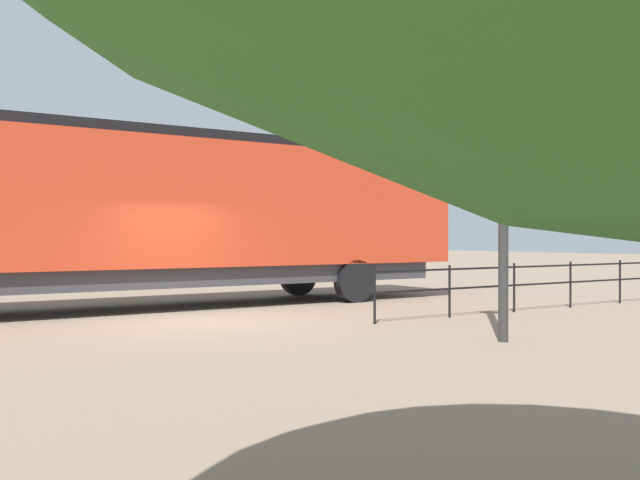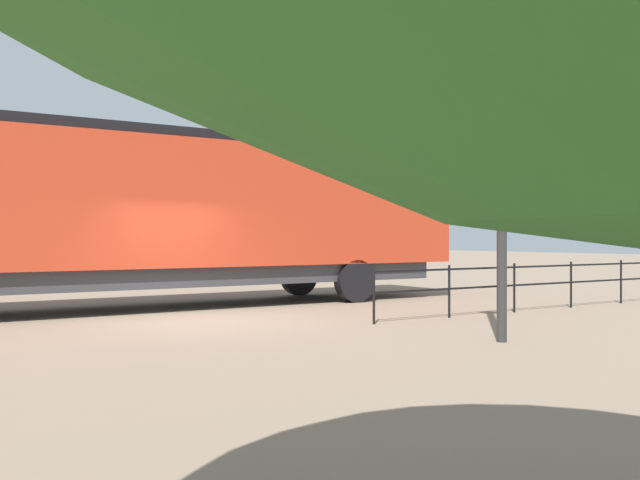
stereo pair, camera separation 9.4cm
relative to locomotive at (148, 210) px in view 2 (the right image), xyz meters
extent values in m
plane|color=#84705B|center=(3.08, -0.01, -2.32)|extent=(120.00, 120.00, 0.00)
cube|color=red|center=(0.00, -0.60, 0.13)|extent=(3.06, 17.58, 2.90)
cube|color=black|center=(0.00, 6.80, -0.31)|extent=(2.94, 2.78, 2.03)
cube|color=black|center=(0.00, -0.60, 1.70)|extent=(2.75, 16.87, 0.24)
cube|color=#38383D|center=(0.00, -0.60, -1.55)|extent=(2.75, 16.17, 0.45)
cylinder|color=black|center=(-1.38, 5.03, -1.77)|extent=(0.30, 1.10, 1.10)
cylinder|color=black|center=(1.38, 5.03, -1.77)|extent=(0.30, 1.10, 1.10)
cylinder|color=#2D2D2D|center=(8.31, 2.90, 0.76)|extent=(0.16, 0.16, 6.17)
cube|color=black|center=(5.33, 7.55, -1.31)|extent=(0.04, 9.88, 0.04)
cube|color=black|center=(5.33, 7.55, -1.72)|extent=(0.04, 9.88, 0.04)
cylinder|color=black|center=(5.33, 2.61, -1.77)|extent=(0.05, 0.05, 1.10)
cylinder|color=black|center=(5.33, 4.59, -1.77)|extent=(0.05, 0.05, 1.10)
cylinder|color=black|center=(5.33, 6.56, -1.77)|extent=(0.05, 0.05, 1.10)
cylinder|color=black|center=(5.33, 8.54, -1.77)|extent=(0.05, 0.05, 1.10)
cylinder|color=black|center=(5.33, 10.51, -1.77)|extent=(0.05, 0.05, 1.10)
camera|label=1|loc=(16.17, -5.85, -0.65)|focal=39.94mm
camera|label=2|loc=(16.22, -5.77, -0.65)|focal=39.94mm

